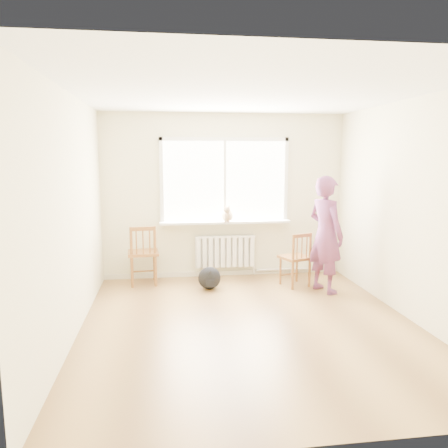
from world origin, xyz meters
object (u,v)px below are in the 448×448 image
object	(u,v)px
chair_right	(297,259)
backpack	(209,278)
chair_left	(143,255)
person	(326,234)
cat	(227,215)

from	to	relation	value
chair_right	backpack	xyz separation A→B (m)	(-1.36, 0.04, -0.26)
chair_left	person	size ratio (longest dim) A/B	0.55
cat	backpack	xyz separation A→B (m)	(-0.35, -0.56, -0.90)
chair_left	chair_right	xyz separation A→B (m)	(2.36, -0.41, -0.05)
chair_left	person	world-z (taller)	person
person	chair_left	bearing A→B (deg)	51.42
person	cat	bearing A→B (deg)	32.42
person	backpack	distance (m)	1.86
chair_right	backpack	distance (m)	1.38
person	chair_right	bearing A→B (deg)	24.56
chair_right	person	world-z (taller)	person
person	cat	size ratio (longest dim) A/B	4.00
chair_left	person	xyz separation A→B (m)	(2.69, -0.70, 0.39)
cat	chair_right	bearing A→B (deg)	-20.86
chair_right	cat	size ratio (longest dim) A/B	1.97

